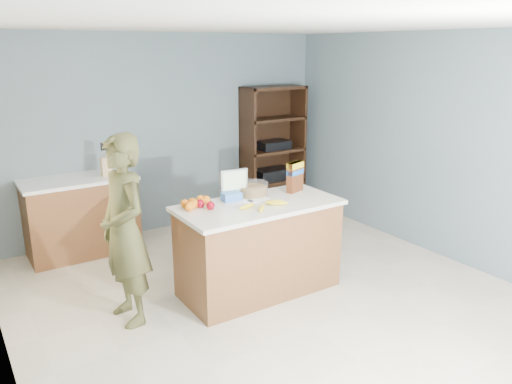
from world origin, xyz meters
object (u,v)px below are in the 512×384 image
counter_peninsula (259,251)px  cereal_box (295,175)px  shelving_unit (271,152)px  person (124,231)px  tv (234,182)px

counter_peninsula → cereal_box: 0.86m
shelving_unit → person: bearing=-146.0°
person → shelving_unit: bearing=118.1°
tv → cereal_box: cereal_box is taller
counter_peninsula → tv: bearing=107.5°
shelving_unit → person: (-2.80, -1.89, -0.04)m
tv → cereal_box: size_ratio=0.92×
cereal_box → shelving_unit: bearing=61.9°
person → cereal_box: (1.78, -0.02, 0.25)m
counter_peninsula → person: size_ratio=0.94×
shelving_unit → counter_peninsula: bearing=-127.1°
shelving_unit → tv: bearing=-133.2°
cereal_box → tv: bearing=165.5°
counter_peninsula → tv: (-0.09, 0.30, 0.64)m
counter_peninsula → shelving_unit: bearing=52.9°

